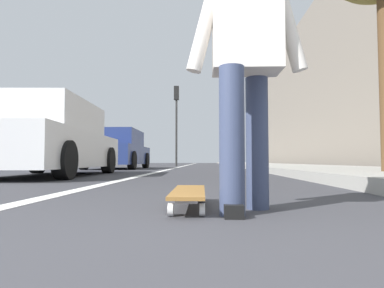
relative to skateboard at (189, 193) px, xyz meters
name	(u,v)px	position (x,y,z in m)	size (l,w,h in m)	color
ground_plane	(200,170)	(8.76, 0.09, -0.09)	(80.00, 80.00, 0.00)	#38383D
lane_stripe_white	(185,166)	(18.76, 1.19, -0.09)	(52.00, 0.16, 0.01)	silver
sidewalk_curb	(261,165)	(16.76, -3.20, -0.02)	(52.00, 3.20, 0.15)	#9E9B93
building_facade	(291,106)	(20.76, -5.93, 3.93)	(40.00, 1.20, 8.05)	gray
skateboard	(189,193)	(0.00, 0.00, 0.00)	(0.84, 0.21, 0.11)	white
skater_person	(246,53)	(-0.15, -0.35, 0.84)	(0.46, 0.72, 1.64)	#384260
parked_car_near	(48,141)	(4.43, 3.05, 0.61)	(4.60, 2.09, 1.47)	silver
parked_car_mid	(118,150)	(10.63, 3.29, 0.62)	(4.34, 1.93, 1.48)	navy
traffic_light	(176,111)	(17.04, 1.59, 3.08)	(0.33, 0.28, 4.63)	#2D2D2D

